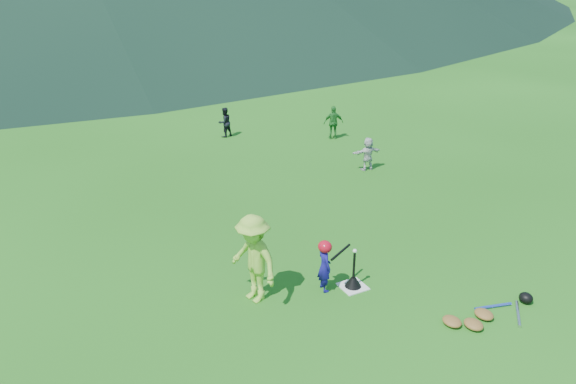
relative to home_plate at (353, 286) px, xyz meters
The scene contains 12 objects.
ground 0.01m from the home_plate, ahead, with size 120.00×120.00×0.00m, color #1E5613.
home_plate is the anchor object (origin of this frame).
baseball 0.73m from the home_plate, ahead, with size 0.08×0.08×0.08m, color white.
batter_child 0.71m from the home_plate, 160.35° to the left, with size 0.34×0.23×0.94m, color navy.
adult_coach 1.95m from the home_plate, 164.27° to the left, with size 1.03×0.59×1.59m, color #91C83B.
fielder_b 9.37m from the home_plate, 82.18° to the left, with size 0.47×0.36×0.96m, color black.
fielder_c 8.61m from the home_plate, 60.37° to the left, with size 0.62×0.26×1.06m, color #227128.
fielder_d 5.94m from the home_plate, 52.45° to the left, with size 0.85×0.27×0.92m, color silver.
batting_tee 0.12m from the home_plate, ahead, with size 0.30×0.30×0.68m.
batter_gear 0.98m from the home_plate, 159.80° to the left, with size 0.71×0.34×0.31m.
equipment_pile 2.26m from the home_plate, 51.80° to the right, with size 1.80×0.76×0.19m.
outfield_fence 28.01m from the home_plate, 90.00° to the left, with size 70.07×0.08×1.33m.
Camera 1 is at (-5.02, -7.02, 5.57)m, focal length 35.00 mm.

